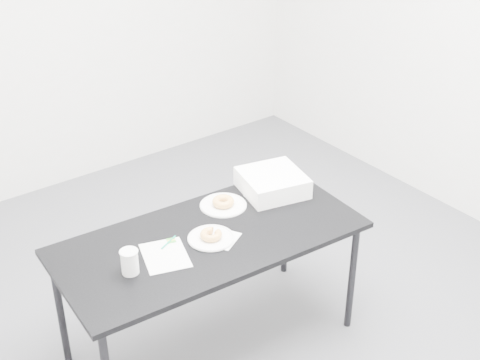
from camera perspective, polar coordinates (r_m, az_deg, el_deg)
floor at (r=3.85m, az=-1.34°, el=-11.61°), size 4.00×4.00×0.00m
wall_back at (r=4.83m, az=-15.96°, el=14.25°), size 4.00×0.02×2.70m
table at (r=3.30m, az=-2.60°, el=-5.52°), size 1.55×0.80×0.69m
scorecard at (r=3.16m, az=-6.40°, el=-6.41°), size 0.27×0.30×0.00m
logo_patch at (r=3.25m, az=-5.89°, el=-5.16°), size 0.05×0.05×0.00m
pen at (r=3.23m, az=-6.12°, el=-5.31°), size 0.11×0.06×0.01m
napkin at (r=3.25m, az=-1.69°, el=-4.99°), size 0.22×0.22×0.00m
plate_near at (r=3.25m, az=-2.48°, el=-4.97°), size 0.23×0.23×0.01m
donut_near at (r=3.24m, az=-2.49°, el=-4.67°), size 0.14×0.14×0.04m
plate_far at (r=3.51m, az=-1.44°, el=-2.17°), size 0.25×0.25×0.01m
donut_far at (r=3.49m, az=-1.44°, el=-1.86°), size 0.13×0.13×0.04m
coffee_cup at (r=3.04m, az=-9.40°, el=-6.90°), size 0.08×0.08×0.12m
cup_lid at (r=3.60m, az=0.99°, el=-1.19°), size 0.09×0.09×0.01m
bakery_box at (r=3.61m, az=2.77°, el=-0.23°), size 0.38×0.38×0.11m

